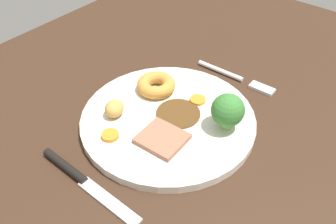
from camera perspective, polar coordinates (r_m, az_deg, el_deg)
dining_table at (r=60.14cm, az=-3.06°, el=-4.31°), size 120.00×84.00×3.60cm
dinner_plate at (r=59.79cm, az=-0.00°, el=-1.22°), size 27.95×27.95×1.40cm
gravy_pool at (r=59.70cm, az=1.58°, el=-0.22°), size 7.14×7.14×0.30cm
meat_slice_main at (r=55.23cm, az=-0.90°, el=-4.09°), size 6.42×6.92×0.80cm
yorkshire_pudding at (r=63.98cm, az=-1.83°, el=4.16°), size 6.66×6.66×2.22cm
roast_potato_left at (r=59.40cm, az=-8.23°, el=0.55°), size 4.19×3.84×2.69cm
carrot_coin_front at (r=62.34cm, az=4.58°, el=1.86°), size 2.65×2.65×0.49cm
carrot_coin_back at (r=56.49cm, az=-8.86°, el=-3.56°), size 2.63×2.63×0.63cm
broccoli_floret at (r=55.97cm, az=9.15°, el=0.22°), size 5.10×5.10×6.03cm
fork at (r=70.33cm, az=10.72°, el=5.10°), size 2.14×15.29×0.90cm
knife at (r=53.38cm, az=-13.30°, el=-9.87°), size 1.83×18.52×1.20cm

